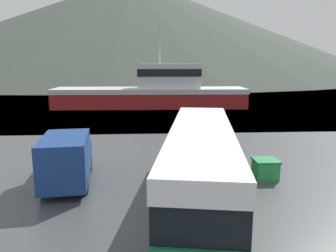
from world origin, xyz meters
TOP-DOWN VIEW (x-y plane):
  - water_surface at (0.00, 140.26)m, footprint 240.00×240.00m
  - hill_backdrop at (-13.19, 168.41)m, footprint 230.34×230.34m
  - tour_bus at (-2.98, 6.58)m, footprint 4.54×12.79m
  - delivery_van at (-9.21, 8.94)m, footprint 2.70×5.69m
  - fishing_boat at (-4.43, 37.04)m, footprint 25.53×6.04m
  - storage_bin at (0.83, 9.15)m, footprint 1.26×1.22m
  - mooring_bollard at (-1.24, 18.59)m, footprint 0.35×0.35m

SIDE VIEW (x-z plane):
  - water_surface at x=0.00m, z-range 0.00..0.00m
  - mooring_bollard at x=-1.24m, z-range 0.03..0.79m
  - storage_bin at x=0.83m, z-range 0.01..1.03m
  - delivery_van at x=-9.21m, z-range 0.06..2.57m
  - tour_bus at x=-2.98m, z-range 0.21..3.45m
  - fishing_boat at x=-4.43m, z-range -3.66..7.87m
  - hill_backdrop at x=-13.19m, z-range 0.00..47.34m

